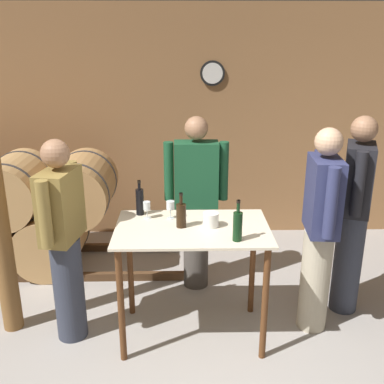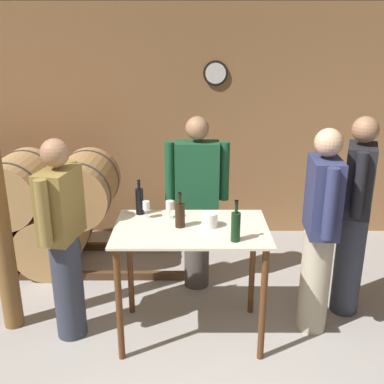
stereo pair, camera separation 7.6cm
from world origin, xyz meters
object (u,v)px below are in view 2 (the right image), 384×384
object	(u,v)px
wine_bottle_far_left	(140,200)
person_host	(64,238)
ice_bucket	(210,220)
wine_glass_near_left	(147,206)
person_visitor_bearded	(356,214)
wine_bottle_center	(237,226)
person_visitor_with_scarf	(321,229)
wine_bottle_left	(181,214)
person_visitor_near_door	(198,201)
wine_glass_near_center	(171,206)

from	to	relation	value
wine_bottle_far_left	person_host	distance (m)	0.66
person_host	ice_bucket	bearing A→B (deg)	0.76
wine_glass_near_left	person_visitor_bearded	world-z (taller)	person_visitor_bearded
wine_bottle_center	person_visitor_bearded	world-z (taller)	person_visitor_bearded
person_visitor_with_scarf	person_visitor_bearded	size ratio (longest dim) A/B	0.98
wine_bottle_far_left	wine_bottle_left	size ratio (longest dim) A/B	1.06
wine_bottle_left	wine_glass_near_left	distance (m)	0.32
wine_bottle_far_left	person_visitor_bearded	xyz separation A→B (m)	(1.79, 0.07, -0.15)
wine_bottle_far_left	person_visitor_bearded	world-z (taller)	person_visitor_bearded
wine_bottle_far_left	person_visitor_bearded	size ratio (longest dim) A/B	0.17
wine_bottle_center	person_visitor_near_door	distance (m)	1.08
wine_bottle_center	person_visitor_bearded	size ratio (longest dim) A/B	0.17
wine_glass_near_center	wine_glass_near_left	bearing A→B (deg)	178.36
wine_bottle_far_left	wine_bottle_center	world-z (taller)	wine_bottle_center
wine_glass_near_center	wine_bottle_far_left	bearing A→B (deg)	159.81
wine_bottle_center	ice_bucket	xyz separation A→B (m)	(-0.17, 0.25, -0.06)
wine_glass_near_center	person_visitor_near_door	size ratio (longest dim) A/B	0.09
wine_bottle_left	person_visitor_near_door	world-z (taller)	person_visitor_near_door
wine_bottle_far_left	wine_bottle_center	xyz separation A→B (m)	(0.73, -0.52, 0.00)
wine_bottle_left	person_visitor_with_scarf	size ratio (longest dim) A/B	0.16
person_host	wine_glass_near_center	bearing A→B (deg)	12.74
wine_bottle_center	person_host	distance (m)	1.33
wine_glass_near_center	person_visitor_bearded	xyz separation A→B (m)	(1.54, 0.16, -0.14)
person_visitor_with_scarf	person_visitor_bearded	distance (m)	0.44
wine_bottle_left	ice_bucket	xyz separation A→B (m)	(0.23, 0.00, -0.04)
wine_bottle_left	person_visitor_with_scarf	xyz separation A→B (m)	(1.09, 0.07, -0.15)
wine_bottle_center	person_visitor_near_door	bearing A→B (deg)	104.28
wine_glass_near_center	ice_bucket	distance (m)	0.36
wine_glass_near_left	ice_bucket	distance (m)	0.53
ice_bucket	person_visitor_near_door	distance (m)	0.79
ice_bucket	person_visitor_with_scarf	xyz separation A→B (m)	(0.87, 0.07, -0.11)
person_host	person_visitor_bearded	bearing A→B (deg)	8.28
wine_bottle_center	person_visitor_bearded	distance (m)	1.21
wine_bottle_far_left	wine_bottle_center	distance (m)	0.90
wine_glass_near_center	person_host	bearing A→B (deg)	-167.26
wine_bottle_left	wine_bottle_center	world-z (taller)	wine_bottle_center
wine_bottle_center	wine_glass_near_left	bearing A→B (deg)	147.42
wine_glass_near_left	person_visitor_bearded	size ratio (longest dim) A/B	0.08
person_visitor_bearded	ice_bucket	bearing A→B (deg)	-165.07
wine_glass_near_center	ice_bucket	size ratio (longest dim) A/B	1.20
wine_bottle_left	person_visitor_near_door	distance (m)	0.80
wine_bottle_center	wine_bottle_far_left	bearing A→B (deg)	144.91
wine_bottle_center	ice_bucket	distance (m)	0.31
person_visitor_with_scarf	wine_bottle_left	bearing A→B (deg)	-176.34
wine_glass_near_left	person_visitor_near_door	bearing A→B (deg)	55.57
wine_glass_near_center	person_host	size ratio (longest dim) A/B	0.09
wine_glass_near_left	person_visitor_with_scarf	bearing A→B (deg)	-4.45
person_visitor_near_door	person_visitor_with_scarf	bearing A→B (deg)	-36.35
person_visitor_bearded	wine_bottle_left	bearing A→B (deg)	-167.24
wine_glass_near_center	person_visitor_with_scarf	size ratio (longest dim) A/B	0.09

